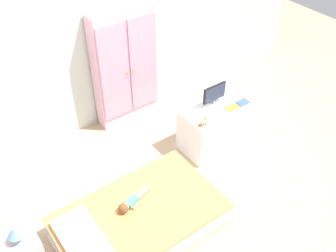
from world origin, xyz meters
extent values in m
cube|color=tan|center=(0.00, 0.00, -0.01)|extent=(10.00, 10.00, 0.02)
cube|color=silver|center=(0.00, 1.57, 1.35)|extent=(6.40, 0.05, 2.70)
cube|color=beige|center=(-0.55, -0.16, 0.06)|extent=(1.52, 0.93, 0.11)
cube|color=silver|center=(-0.55, -0.16, 0.19)|extent=(1.48, 0.89, 0.15)
cube|color=#EA934C|center=(-0.55, -0.16, 0.27)|extent=(1.51, 0.92, 0.02)
cube|color=silver|center=(-1.11, -0.16, 0.31)|extent=(0.32, 0.67, 0.06)
cube|color=#4CA375|center=(-0.55, -0.04, 0.31)|extent=(0.15, 0.11, 0.06)
cube|color=tan|center=(-0.42, 0.01, 0.30)|extent=(0.16, 0.08, 0.04)
cube|color=tan|center=(-0.41, -0.02, 0.30)|extent=(0.16, 0.08, 0.04)
cube|color=tan|center=(-0.57, 0.01, 0.29)|extent=(0.10, 0.05, 0.03)
cube|color=tan|center=(-0.54, -0.10, 0.29)|extent=(0.10, 0.05, 0.03)
sphere|color=tan|center=(-0.65, -0.07, 0.32)|extent=(0.09, 0.09, 0.09)
sphere|color=brown|center=(-0.66, -0.08, 0.33)|extent=(0.10, 0.10, 0.10)
cylinder|color=#B7B2AD|center=(-1.56, 0.08, 0.41)|extent=(0.10, 0.10, 0.01)
cylinder|color=#B7B2AD|center=(-1.56, 0.08, 0.46)|extent=(0.02, 0.02, 0.07)
cone|color=#7AB2E0|center=(-1.56, 0.08, 0.54)|extent=(0.13, 0.13, 0.09)
cube|color=#EFADCC|center=(0.29, 1.43, 0.73)|extent=(0.78, 0.21, 1.47)
cube|color=#D298B3|center=(0.10, 1.31, 0.77)|extent=(0.37, 0.02, 1.20)
cube|color=#D298B3|center=(0.49, 1.31, 0.77)|extent=(0.37, 0.02, 1.20)
sphere|color=gold|center=(0.25, 1.29, 0.73)|extent=(0.02, 0.02, 0.02)
sphere|color=gold|center=(0.33, 1.29, 0.73)|extent=(0.02, 0.02, 0.02)
cube|color=white|center=(0.90, 0.36, 0.27)|extent=(0.93, 0.45, 0.53)
cylinder|color=#99999E|center=(0.85, 0.43, 0.54)|extent=(0.10, 0.10, 0.01)
cylinder|color=#99999E|center=(0.85, 0.43, 0.57)|extent=(0.02, 0.02, 0.05)
cube|color=black|center=(0.85, 0.43, 0.69)|extent=(0.30, 0.02, 0.19)
cube|color=#28334C|center=(0.85, 0.42, 0.69)|extent=(0.28, 0.01, 0.17)
cube|color=#8E6642|center=(0.51, 0.23, 0.54)|extent=(0.10, 0.01, 0.01)
cube|color=#8E6642|center=(0.51, 0.20, 0.54)|extent=(0.10, 0.01, 0.01)
cube|color=#D1B289|center=(0.51, 0.22, 0.59)|extent=(0.07, 0.03, 0.04)
cylinder|color=#D1B289|center=(0.54, 0.23, 0.56)|extent=(0.01, 0.01, 0.02)
cylinder|color=#D1B289|center=(0.54, 0.20, 0.56)|extent=(0.01, 0.01, 0.02)
cylinder|color=#D1B289|center=(0.49, 0.23, 0.56)|extent=(0.01, 0.01, 0.02)
cylinder|color=#D1B289|center=(0.49, 0.20, 0.56)|extent=(0.01, 0.01, 0.02)
cylinder|color=#D1B289|center=(0.54, 0.22, 0.62)|extent=(0.02, 0.02, 0.02)
sphere|color=#D1B289|center=(0.54, 0.22, 0.64)|extent=(0.04, 0.04, 0.04)
cube|color=orange|center=(0.97, 0.26, 0.54)|extent=(0.16, 0.10, 0.01)
cube|color=blue|center=(1.13, 0.26, 0.54)|extent=(0.14, 0.10, 0.01)
camera|label=1|loc=(-1.64, -2.11, 3.16)|focal=41.47mm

